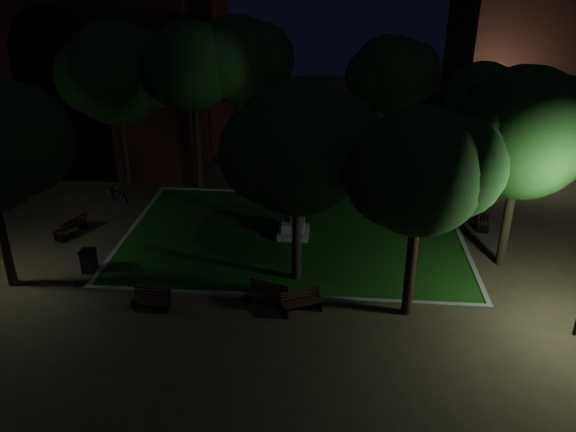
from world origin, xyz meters
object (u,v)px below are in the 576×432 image
Objects in this scene: bicycle at (117,193)px; bench_near_right at (302,302)px; bench_near_left at (267,295)px; bench_west_near at (152,300)px; bench_left_side at (71,227)px; trash_bin at (89,261)px; bench_right_side at (482,219)px; bench_far_side at (369,174)px; monument at (293,218)px.

bench_near_right is at bearing -96.61° from bicycle.
bench_near_left is 12.63m from bicycle.
bench_west_near is (-4.15, -0.59, -0.04)m from bench_near_left.
bicycle is at bearing -169.63° from bench_left_side.
bench_near_right is 1.60× the size of trash_bin.
bench_right_side is 18.41m from bicycle.
bench_near_right is 12.07m from bench_left_side.
bench_far_side is 1.56× the size of trash_bin.
bench_near_left is at bearing 141.91° from bench_near_right.
bench_left_side is (-10.17, -0.71, -0.53)m from monument.
bench_near_left is (-0.55, -5.57, -0.56)m from monument.
bench_near_left is 1.06× the size of bench_far_side.
bench_near_left is 1.33m from bench_near_right.
bench_near_left is at bearing 142.10° from bench_right_side.
bench_right_side is 1.06× the size of bench_far_side.
bench_right_side is 1.65× the size of trash_bin.
bench_left_side is at bearing 129.82° from bench_near_right.
bench_right_side is (13.53, 7.98, 0.04)m from bench_west_near.
bench_far_side is (13.91, 8.22, -0.05)m from bench_left_side.
monument is 1.81× the size of bicycle.
trash_bin reaches higher than bench_right_side.
monument reaches higher than bench_far_side.
bench_west_near is at bearing 64.53° from bench_left_side.
trash_bin is at bearing -154.59° from monument.
monument is at bearing 113.43° from bench_left_side.
bench_far_side is at bearing -37.26° from bicycle.
bench_right_side is (8.08, 7.70, 0.01)m from bench_near_right.
bicycle reaches higher than bench_near_right.
bench_near_right is at bearing -13.24° from trash_bin.
bicycle is at bearing 101.90° from trash_bin.
bench_right_side is 17.77m from trash_bin.
bicycle reaches higher than bench_far_side.
bicycle is at bearing 99.19° from bench_right_side.
bench_west_near is at bearing -154.31° from bench_near_left.
bench_far_side is 0.87× the size of bicycle.
monument is at bearing 101.95° from bench_near_left.
bench_near_right is (1.30, -0.31, -0.01)m from bench_near_left.
bench_near_right is at bearing 84.11° from bench_left_side.
bench_near_right is 5.45m from bench_west_near.
bench_west_near is 15.71m from bench_right_side.
trash_bin is at bearing 122.34° from bench_right_side.
bench_far_side is at bearing 62.13° from bench_west_near.
bench_right_side is at bearing 55.88° from bench_near_left.
bench_left_side is 4.08m from bicycle.
monument reaches higher than bench_right_side.
bench_near_left is at bearing -95.66° from monument.
trash_bin is at bearing -132.88° from bicycle.
bench_near_right is 11.16m from bench_right_side.
bench_west_near is at bearing -127.36° from monument.
monument is 1.96× the size of bench_right_side.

